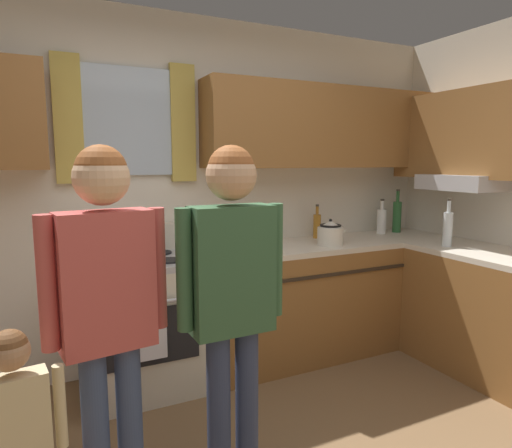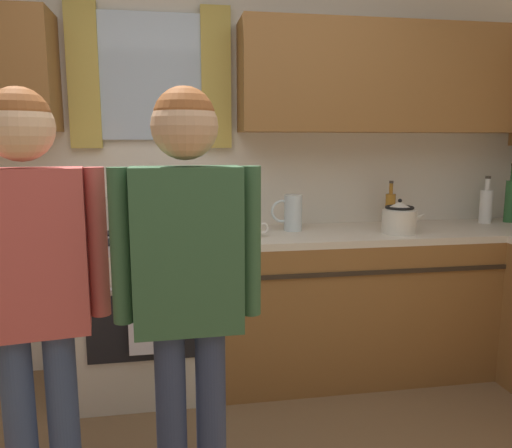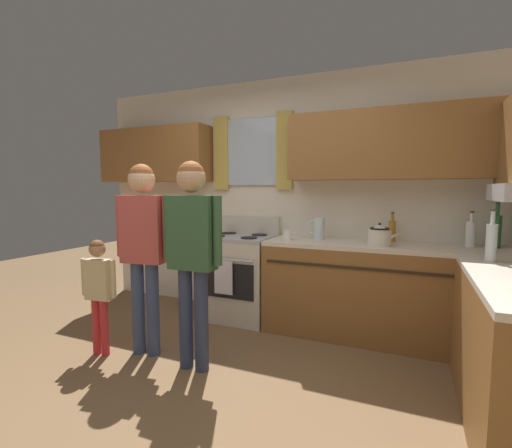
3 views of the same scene
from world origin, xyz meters
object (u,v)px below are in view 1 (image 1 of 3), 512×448
Objects in this scene: bottle_wine_green at (397,216)px; water_pitcher at (249,233)px; adult_holding_child at (107,295)px; small_child at (16,432)px; adult_in_plaid at (232,283)px; mug_ceramic_white at (226,248)px; stovetop_kettle at (331,233)px; bottle_tall_clear at (448,228)px; bottle_milk_white at (382,220)px; stove_oven at (139,322)px; bottle_oil_amber at (317,225)px.

bottle_wine_green reaches higher than water_pitcher.
small_child is (-0.34, -0.17, -0.39)m from adult_holding_child.
adult_in_plaid is 0.95m from small_child.
bottle_wine_green is 1.79× the size of water_pitcher.
mug_ceramic_white is 0.46× the size of stovetop_kettle.
bottle_tall_clear is 1.17× the size of bottle_milk_white.
bottle_wine_green is 2.99m from adult_holding_child.
adult_in_plaid is at bearing -146.82° from bottle_milk_white.
stove_oven is 1.30m from adult_holding_child.
bottle_milk_white is at bearing 3.30° from stove_oven.
small_child is (-2.90, -0.73, -0.42)m from bottle_tall_clear.
water_pitcher is (-1.53, -0.07, -0.04)m from bottle_wine_green.
stovetop_kettle is (-0.74, -0.26, -0.02)m from bottle_milk_white.
bottle_milk_white is 1.34m from water_pitcher.
small_child is at bearing -137.02° from mug_ceramic_white.
water_pitcher is 0.14× the size of adult_in_plaid.
water_pitcher is at bearing -177.41° from bottle_wine_green.
stovetop_kettle is at bearing -5.16° from stove_oven.
stove_oven reaches higher than small_child.
stove_oven is at bearing -176.73° from bottle_wine_green.
bottle_milk_white is (2.19, 0.13, 0.55)m from stove_oven.
bottle_oil_amber is (1.55, 0.19, 0.54)m from stove_oven.
bottle_oil_amber is 0.18× the size of adult_in_plaid.
small_child is (-1.27, -1.18, -0.33)m from mug_ceramic_white.
bottle_milk_white is 1.62m from mug_ceramic_white.
mug_ceramic_white is (-0.95, -0.30, -0.06)m from bottle_oil_amber.
water_pitcher is at bearing 161.76° from stovetop_kettle.
adult_in_plaid reaches higher than bottle_tall_clear.
adult_in_plaid is (-2.01, -1.31, -0.00)m from bottle_milk_white.
stove_oven is at bearing -173.08° from bottle_oil_amber.
bottle_wine_green is at bearing 2.88° from bottle_milk_white.
water_pitcher is at bearing 4.48° from stove_oven.
bottle_wine_green is 0.19m from bottle_milk_white.
bottle_wine_green is at bearing 24.97° from adult_holding_child.
bottle_tall_clear is at bearing -102.48° from bottle_wine_green.
small_child is at bearing -153.62° from bottle_milk_white.
bottle_tall_clear reaches higher than mug_ceramic_white.
adult_in_plaid reaches higher than stovetop_kettle.
adult_holding_child is (-2.52, -1.25, -0.01)m from bottle_milk_white.
adult_in_plaid is at bearing -148.94° from bottle_wine_green.
bottle_tall_clear is at bearing -14.21° from stove_oven.
bottle_milk_white is 2.40m from adult_in_plaid.
stove_oven is 3.51× the size of bottle_milk_white.
bottle_tall_clear is 1.34× the size of stovetop_kettle.
bottle_oil_amber is at bearing 6.92° from stove_oven.
adult_holding_child is at bearing 26.17° from small_child.
water_pitcher is (0.85, 0.07, 0.54)m from stove_oven.
bottle_milk_white is at bearing -177.12° from bottle_wine_green.
bottle_tall_clear reaches higher than bottle_milk_white.
bottle_wine_green reaches higher than bottle_milk_white.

